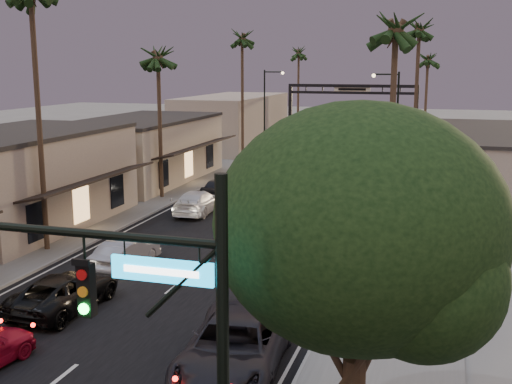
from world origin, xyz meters
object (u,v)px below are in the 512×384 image
Objects in this scene: arch at (352,99)px; palm_rc at (428,55)px; streetlight_left at (267,106)px; curbside_near at (234,346)px; palm_ld at (242,34)px; palm_rb at (420,24)px; curbside_black at (318,279)px; palm_ra at (396,20)px; corner_tree at (362,237)px; oncoming_silver at (126,253)px; traffic_signal at (122,318)px; streetlight_right at (393,120)px; palm_lc at (158,51)px; oncoming_pickup at (64,292)px; palm_far at (299,50)px.

palm_rc is (8.60, -6.00, 4.94)m from arch.
streetlight_left reaches higher than curbside_near.
palm_ld is 20.42m from palm_rb.
streetlight_left is at bearing -119.97° from arch.
arch is 1.07× the size of palm_ld.
arch is 13.85m from streetlight_left.
palm_ra is at bearing 66.66° from curbside_black.
streetlight_left is (-16.40, 50.55, -0.65)m from corner_tree.
corner_tree is 17.45m from palm_ra.
oncoming_silver is at bearing 178.60° from curbside_black.
corner_tree is 13.63m from curbside_black.
traffic_signal is at bearing -86.66° from curbside_black.
streetlight_right is at bearing 94.57° from palm_ra.
palm_lc is 24.15m from curbside_black.
oncoming_pickup is at bearing -103.48° from palm_rc.
streetlight_right is at bearing 149.24° from palm_rb.
arch is 58.35m from curbside_near.
palm_ld is 19.51m from palm_rc.
palm_lc is (-14.29, 32.00, 5.39)m from traffic_signal.
palm_ld reaches higher than oncoming_pickup.
palm_rb is 20.09m from palm_rc.
palm_far is at bearing 114.76° from streetlight_right.
curbside_near reaches higher than curbside_black.
palm_ra reaches higher than oncoming_pickup.
streetlight_right is 26.79m from oncoming_silver.
traffic_signal is at bearing -65.94° from palm_lc.
curbside_near is at bearing -72.36° from palm_ld.
palm_far is at bearing 89.25° from palm_ld.
streetlight_right is 2.15× the size of oncoming_silver.
arch is at bearing 145.11° from palm_rc.
arch is at bearing 89.35° from curbside_near.
palm_ra is 56.58m from palm_far.
palm_far is (-15.22, 33.00, 6.11)m from streetlight_right.
palm_lc is at bearing 137.26° from curbside_black.
curbside_near is at bearing 139.10° from oncoming_silver.
curbside_black is at bearing -47.95° from palm_lc.
corner_tree is at bearing -86.11° from streetlight_right.
streetlight_left is 1.78× the size of curbside_black.
oncoming_pickup is (-11.70, -8.80, -10.72)m from palm_ra.
curbside_black is at bearing -82.99° from arch.
streetlight_left reaches higher than curbside_black.
palm_lc is at bearing -155.06° from palm_rb.
streetlight_right is 1.73× the size of oncoming_pickup.
palm_rc is (15.52, 6.00, 5.14)m from streetlight_left.
oncoming_pickup is (-10.02, -29.80, -4.61)m from streetlight_right.
palm_ld reaches higher than arch.
oncoming_pickup is at bearing 128.11° from traffic_signal.
palm_ra is 11.83m from curbside_black.
palm_ra is at bearing -34.90° from palm_lc.
arch reaches higher than oncoming_pickup.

